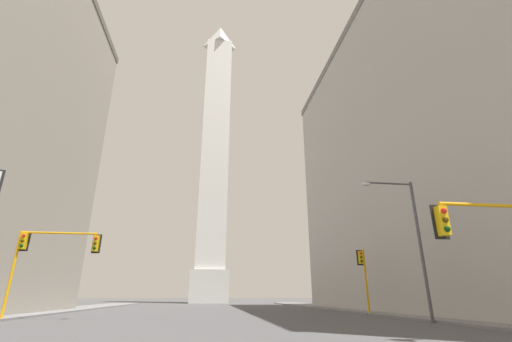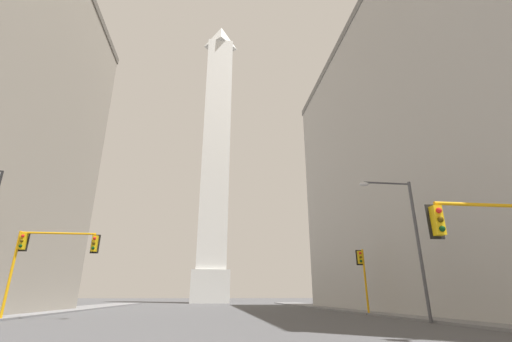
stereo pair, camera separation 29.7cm
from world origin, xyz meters
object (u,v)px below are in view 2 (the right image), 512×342
(traffic_light_mid_left, at_px, (44,251))
(street_lamp, at_px, (408,231))
(traffic_light_mid_right, at_px, (363,271))
(obelisk, at_px, (216,151))

(traffic_light_mid_left, distance_m, street_lamp, 24.42)
(traffic_light_mid_right, bearing_deg, obelisk, 105.64)
(obelisk, height_order, traffic_light_mid_right, obelisk)
(obelisk, height_order, street_lamp, obelisk)
(traffic_light_mid_right, distance_m, traffic_light_mid_left, 24.95)
(traffic_light_mid_left, height_order, street_lamp, street_lamp)
(obelisk, xyz_separation_m, traffic_light_mid_right, (13.08, -46.71, -30.64))
(obelisk, distance_m, traffic_light_mid_right, 57.37)
(traffic_light_mid_right, bearing_deg, traffic_light_mid_left, -170.97)
(traffic_light_mid_right, bearing_deg, street_lamp, -94.97)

